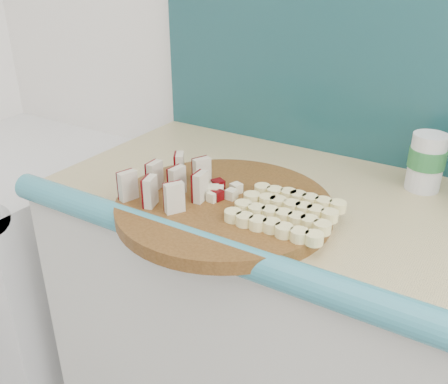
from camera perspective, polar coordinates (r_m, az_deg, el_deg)
name	(u,v)px	position (r m, az deg, el deg)	size (l,w,h in m)	color
porcelain_fixture	(36,253)	(1.97, -20.69, -6.50)	(0.70, 0.72, 0.84)	white
cutting_board	(224,207)	(1.05, 0.00, -1.68)	(0.46, 0.46, 0.03)	#44270E
apple_wedges	(171,182)	(1.06, -6.13, 1.20)	(0.15, 0.18, 0.06)	beige
apple_chunks	(212,193)	(1.05, -1.35, -0.12)	(0.08, 0.07, 0.02)	#F0E6C0
banana_slices	(286,212)	(0.99, 7.07, -2.24)	(0.20, 0.18, 0.02)	#F9EC98
canister	(426,161)	(1.22, 22.14, 3.30)	(0.08, 0.08, 0.13)	white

